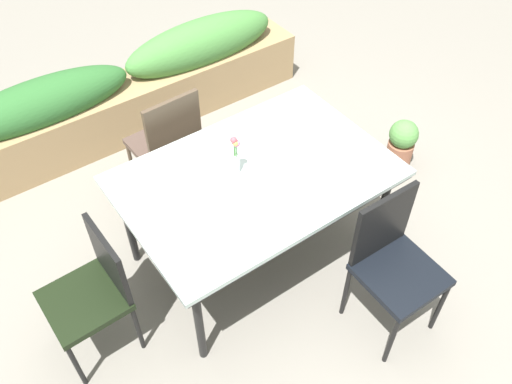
{
  "coord_description": "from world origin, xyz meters",
  "views": [
    {
      "loc": [
        -1.35,
        -1.9,
        2.98
      ],
      "look_at": [
        -0.04,
        -0.06,
        0.61
      ],
      "focal_mm": 37.53,
      "sensor_mm": 36.0,
      "label": 1
    }
  ],
  "objects": [
    {
      "name": "dining_table",
      "position": [
        -0.04,
        -0.06,
        0.71
      ],
      "size": [
        1.59,
        1.07,
        0.76
      ],
      "color": "#B2C6C1",
      "rests_on": "ground"
    },
    {
      "name": "flower_vase",
      "position": [
        -0.13,
        0.02,
        0.89
      ],
      "size": [
        0.06,
        0.06,
        0.27
      ],
      "color": "silver",
      "rests_on": "dining_table"
    },
    {
      "name": "chair_end_left",
      "position": [
        -1.13,
        -0.06,
        0.5
      ],
      "size": [
        0.43,
        0.43,
        0.86
      ],
      "rotation": [
        0.0,
        0.0,
        1.6
      ],
      "color": "black",
      "rests_on": "ground"
    },
    {
      "name": "chair_far_side",
      "position": [
        -0.22,
        0.76,
        0.53
      ],
      "size": [
        0.45,
        0.45,
        0.95
      ],
      "rotation": [
        0.0,
        0.0,
        0.05
      ],
      "color": "#503D34",
      "rests_on": "ground"
    },
    {
      "name": "ground_plane",
      "position": [
        0.0,
        0.0,
        0.0
      ],
      "size": [
        12.0,
        12.0,
        0.0
      ],
      "primitive_type": "plane",
      "color": "gray"
    },
    {
      "name": "chair_near_right",
      "position": [
        0.31,
        -0.88,
        0.55
      ],
      "size": [
        0.44,
        0.44,
        0.95
      ],
      "rotation": [
        0.0,
        0.0,
        3.12
      ],
      "color": "black",
      "rests_on": "ground"
    },
    {
      "name": "potted_plant",
      "position": [
        1.38,
        -0.01,
        0.24
      ],
      "size": [
        0.22,
        0.22,
        0.45
      ],
      "color": "#9E6047",
      "rests_on": "ground"
    },
    {
      "name": "planter_box",
      "position": [
        -0.08,
        1.66,
        0.36
      ],
      "size": [
        3.11,
        0.43,
        0.77
      ],
      "color": "#9E7F56",
      "rests_on": "ground"
    }
  ]
}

